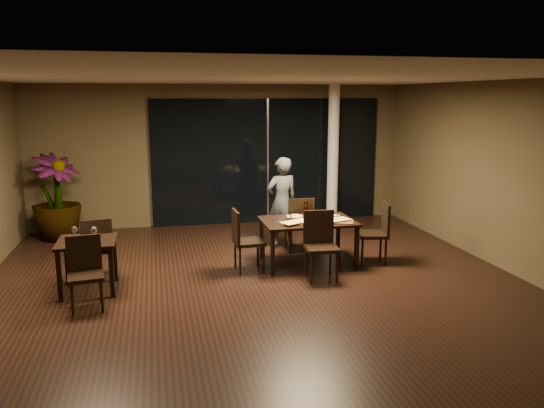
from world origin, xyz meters
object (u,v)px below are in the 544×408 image
at_px(main_table, 308,225).
at_px(chair_main_near, 320,241).
at_px(chair_main_right, 378,229).
at_px(diner, 282,202).
at_px(chair_side_far, 97,246).
at_px(bottle_c, 307,210).
at_px(chair_main_left, 244,237).
at_px(potted_plant, 56,197).
at_px(bottle_a, 305,210).
at_px(bottle_b, 311,212).
at_px(chair_side_near, 85,268).
at_px(chair_main_far, 300,222).
at_px(side_table, 87,249).

distance_m(main_table, chair_main_near, 0.67).
distance_m(chair_main_right, diner, 1.89).
xyz_separation_m(chair_side_far, bottle_c, (3.34, 0.16, 0.36)).
bearing_deg(chair_main_left, potted_plant, 46.74).
xyz_separation_m(chair_side_far, bottle_a, (3.28, 0.12, 0.36)).
bearing_deg(bottle_b, bottle_a, 137.68).
distance_m(diner, bottle_a, 1.09).
bearing_deg(bottle_b, bottle_c, 103.14).
xyz_separation_m(chair_main_left, chair_side_near, (-2.27, -1.00, -0.02)).
relative_size(chair_main_far, diner, 0.60).
bearing_deg(main_table, chair_main_left, -172.89).
relative_size(chair_main_right, potted_plant, 0.61).
relative_size(main_table, chair_main_far, 1.50).
bearing_deg(main_table, potted_plant, 148.90).
bearing_deg(chair_main_right, main_table, -86.53).
distance_m(side_table, chair_main_right, 4.58).
xyz_separation_m(chair_main_right, chair_side_far, (-4.48, 0.11, -0.03)).
xyz_separation_m(chair_side_near, diner, (3.20, 2.28, 0.30)).
height_order(main_table, chair_main_far, chair_main_far).
relative_size(side_table, bottle_a, 2.60).
height_order(main_table, diner, diner).
distance_m(main_table, bottle_c, 0.25).
height_order(main_table, potted_plant, potted_plant).
height_order(chair_main_near, diner, diner).
relative_size(bottle_a, bottle_b, 1.08).
xyz_separation_m(bottle_a, bottle_b, (0.08, -0.08, -0.01)).
xyz_separation_m(chair_main_near, bottle_b, (0.04, 0.65, 0.32)).
xyz_separation_m(chair_main_near, chair_main_left, (-1.10, 0.52, -0.02)).
bearing_deg(chair_side_near, chair_main_right, 4.19).
bearing_deg(bottle_a, diner, 96.73).
bearing_deg(bottle_c, chair_side_far, -177.26).
xyz_separation_m(chair_side_far, bottle_b, (3.36, 0.05, 0.35)).
xyz_separation_m(diner, potted_plant, (-4.14, 1.45, 0.00)).
xyz_separation_m(chair_side_far, diner, (3.15, 1.20, 0.29)).
bearing_deg(chair_main_left, bottle_b, -86.75).
xyz_separation_m(main_table, diner, (-0.16, 1.14, 0.16)).
bearing_deg(main_table, chair_main_near, -89.49).
relative_size(main_table, potted_plant, 0.90).
height_order(side_table, chair_main_near, chair_main_near).
distance_m(chair_main_left, diner, 1.61).
relative_size(chair_side_near, potted_plant, 0.57).
height_order(chair_main_right, diner, diner).
xyz_separation_m(chair_main_far, chair_main_near, (-0.05, -1.36, 0.02)).
relative_size(side_table, chair_side_far, 0.83).
height_order(chair_side_near, bottle_c, bottle_c).
relative_size(chair_main_left, chair_main_right, 0.98).
xyz_separation_m(chair_main_near, bottle_c, (0.02, 0.76, 0.33)).
distance_m(main_table, chair_main_left, 1.11).
relative_size(main_table, bottle_b, 5.26).
relative_size(diner, bottle_a, 5.41).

